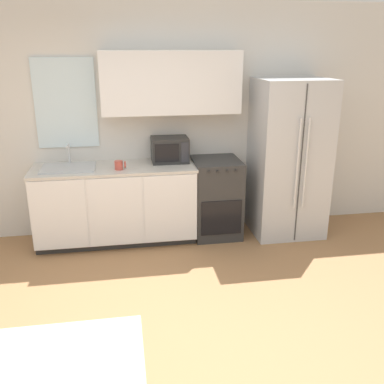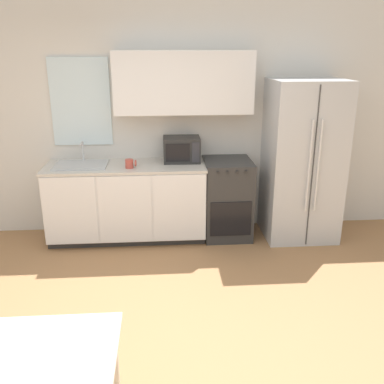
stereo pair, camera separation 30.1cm
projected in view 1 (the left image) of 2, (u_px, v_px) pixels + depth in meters
name	position (u px, v px, depth m)	size (l,w,h in m)	color
ground_plane	(157.00, 347.00, 3.30)	(12.00, 12.00, 0.00)	#9E7047
wall_back	(141.00, 116.00, 5.01)	(12.00, 0.38, 2.70)	silver
kitchen_counter	(116.00, 204.00, 4.98)	(1.83, 0.65, 0.91)	#333333
oven_range	(216.00, 198.00, 5.16)	(0.55, 0.63, 0.94)	#2D2D2D
refrigerator	(288.00, 159.00, 5.10)	(0.83, 0.76, 1.86)	silver
kitchen_sink	(68.00, 167.00, 4.76)	(0.59, 0.44, 0.24)	#B7BABC
microwave	(170.00, 150.00, 5.00)	(0.43, 0.34, 0.29)	#282828
coffee_mug	(119.00, 165.00, 4.70)	(0.13, 0.09, 0.10)	#BF4C3F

